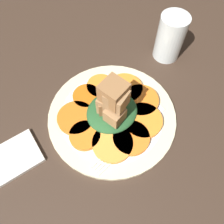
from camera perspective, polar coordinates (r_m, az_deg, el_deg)
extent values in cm
cube|color=#38281E|center=(49.22, 0.00, -1.76)|extent=(120.00, 120.00, 2.00)
cylinder|color=beige|center=(47.89, 0.00, -0.93)|extent=(27.80, 27.80, 1.00)
cylinder|color=white|center=(47.85, 0.00, -0.91)|extent=(22.24, 22.24, 1.00)
cylinder|color=orange|center=(46.93, -9.38, -1.55)|extent=(7.93, 7.93, 1.12)
cylinder|color=orange|center=(44.91, -7.08, -6.13)|extent=(6.41, 6.41, 1.12)
cylinder|color=#F99439|center=(43.95, 0.15, -8.18)|extent=(8.21, 8.21, 1.12)
cylinder|color=orange|center=(44.52, 4.91, -6.81)|extent=(7.51, 7.51, 1.12)
cylinder|color=orange|center=(46.48, 8.05, -2.21)|extent=(8.28, 8.28, 1.12)
cylinder|color=orange|center=(48.90, 7.39, 3.01)|extent=(8.13, 8.13, 1.12)
cylinder|color=orange|center=(50.38, 3.37, 6.14)|extent=(8.08, 8.08, 1.12)
cylinder|color=orange|center=(50.69, -2.93, 6.66)|extent=(6.50, 6.50, 1.12)
cylinder|color=#D45F12|center=(49.39, -6.63, 4.05)|extent=(6.21, 6.21, 1.12)
ellipsoid|color=#235128|center=(46.33, 0.00, 0.11)|extent=(11.16, 10.04, 2.35)
cube|color=#9E754C|center=(43.25, 0.85, 2.29)|extent=(6.40, 6.40, 4.70)
cube|color=#9E754C|center=(42.69, 0.72, -0.74)|extent=(4.26, 4.26, 3.40)
cube|color=brown|center=(43.89, -1.32, 2.33)|extent=(4.89, 4.89, 3.66)
cube|color=olive|center=(39.50, 0.51, 5.12)|extent=(5.48, 5.48, 4.40)
cube|color=#9E754C|center=(39.98, 1.59, 3.58)|extent=(4.95, 4.95, 3.75)
cube|color=silver|center=(46.22, 8.00, -3.85)|extent=(13.15, 3.27, 0.40)
cube|color=silver|center=(43.86, 1.43, -9.90)|extent=(1.96, 2.54, 0.40)
cube|color=silver|center=(42.94, -0.94, -13.76)|extent=(5.16, 1.16, 0.40)
cube|color=silver|center=(43.08, -1.56, -13.14)|extent=(5.16, 1.16, 0.40)
cube|color=silver|center=(43.23, -2.18, -12.52)|extent=(5.16, 1.16, 0.40)
cube|color=silver|center=(43.39, -2.79, -11.90)|extent=(5.16, 1.16, 0.40)
cylinder|color=silver|center=(57.12, 14.95, 18.29)|extent=(6.68, 6.68, 11.36)
cube|color=silver|center=(48.75, -25.96, -11.66)|extent=(13.24, 7.95, 0.80)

